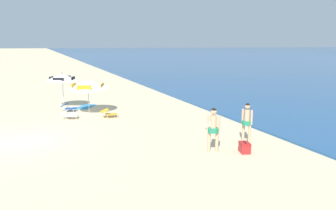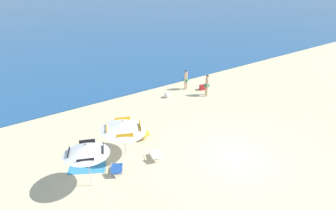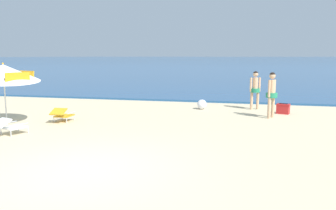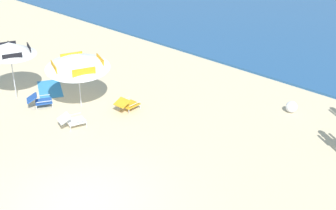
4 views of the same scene
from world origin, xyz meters
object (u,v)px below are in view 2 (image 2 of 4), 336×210
beach_umbrella_striped_second (86,149)px  lounge_chair_facing_sea (117,168)px  beach_ball (167,95)px  person_standing_near_shore (207,84)px  beach_towel (87,168)px  lounge_chair_beside_umbrella (143,134)px  person_standing_beside (186,78)px  lounge_chair_under_umbrella (156,154)px  beach_umbrella_striped_main (123,126)px  cooler_box (203,87)px

beach_umbrella_striped_second → lounge_chair_facing_sea: (1.35, 0.17, -1.74)m
beach_umbrella_striped_second → beach_ball: size_ratio=6.38×
person_standing_near_shore → beach_ball: bearing=152.3°
person_standing_near_shore → beach_towel: bearing=-163.2°
lounge_chair_beside_umbrella → lounge_chair_facing_sea: size_ratio=0.86×
person_standing_near_shore → beach_umbrella_striped_second: bearing=-157.5°
beach_umbrella_striped_second → lounge_chair_beside_umbrella: 4.83m
person_standing_beside → beach_towel: bearing=-153.2°
lounge_chair_facing_sea → person_standing_beside: 11.33m
beach_umbrella_striped_second → lounge_chair_facing_sea: 2.21m
lounge_chair_under_umbrella → lounge_chair_facing_sea: (-2.14, 0.14, -0.00)m
lounge_chair_under_umbrella → person_standing_near_shore: bearing=30.9°
lounge_chair_beside_umbrella → beach_towel: lounge_chair_beside_umbrella is taller
person_standing_near_shore → lounge_chair_under_umbrella: bearing=-149.1°
beach_umbrella_striped_main → cooler_box: beach_umbrella_striped_main is taller
cooler_box → beach_towel: 12.31m
beach_umbrella_striped_second → beach_ball: beach_umbrella_striped_second is taller
beach_umbrella_striped_second → lounge_chair_under_umbrella: beach_umbrella_striped_second is taller
beach_ball → cooler_box: bearing=-6.8°
beach_umbrella_striped_main → lounge_chair_beside_umbrella: beach_umbrella_striped_main is taller
lounge_chair_under_umbrella → beach_towel: bearing=157.9°
person_standing_beside → cooler_box: 1.60m
lounge_chair_beside_umbrella → lounge_chair_facing_sea: lounge_chair_facing_sea is taller
beach_umbrella_striped_second → cooler_box: size_ratio=4.71×
beach_umbrella_striped_second → person_standing_near_shore: bearing=22.5°
beach_umbrella_striped_second → beach_towel: 2.43m
beach_umbrella_striped_second → beach_umbrella_striped_main: bearing=28.2°
lounge_chair_under_umbrella → cooler_box: 10.04m
beach_ball → beach_towel: (-8.14, -4.78, -0.21)m
beach_umbrella_striped_main → lounge_chair_under_umbrella: bearing=-48.2°
lounge_chair_under_umbrella → lounge_chair_facing_sea: bearing=176.3°
beach_umbrella_striped_main → lounge_chair_under_umbrella: beach_umbrella_striped_main is taller
cooler_box → beach_umbrella_striped_main: bearing=-154.6°
person_standing_beside → beach_ball: person_standing_beside is taller
person_standing_near_shore → cooler_box: (0.55, 1.07, -0.79)m
lounge_chair_facing_sea → person_standing_near_shore: (9.86, 4.48, 0.72)m
lounge_chair_facing_sea → beach_towel: lounge_chair_facing_sea is taller
beach_umbrella_striped_main → beach_towel: bearing=178.2°
beach_umbrella_striped_second → lounge_chair_beside_umbrella: bearing=28.6°
person_standing_beside → cooler_box: person_standing_beside is taller
person_standing_beside → cooler_box: size_ratio=2.90×
lounge_chair_beside_umbrella → person_standing_near_shore: (7.26, 2.50, 0.72)m
person_standing_near_shore → beach_towel: size_ratio=0.96×
beach_towel → beach_umbrella_striped_main: bearing=-1.8°
beach_umbrella_striped_main → lounge_chair_beside_umbrella: bearing=29.2°
beach_umbrella_striped_second → cooler_box: bearing=26.0°
beach_umbrella_striped_second → cooler_box: beach_umbrella_striped_second is taller
beach_umbrella_striped_main → beach_towel: size_ratio=1.84×
lounge_chair_beside_umbrella → lounge_chair_facing_sea: (-2.60, -1.98, -0.00)m
lounge_chair_beside_umbrella → person_standing_near_shore: person_standing_near_shore is taller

